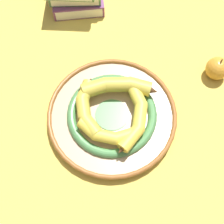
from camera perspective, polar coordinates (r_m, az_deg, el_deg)
The scene contains 7 objects.
ground_plane at distance 0.85m, azimuth -1.76°, elevation -1.05°, with size 2.80×2.80×0.00m, color gold.
decorative_bowl at distance 0.83m, azimuth -0.00°, elevation -0.63°, with size 0.35×0.35×0.04m.
banana_a at distance 0.81m, azimuth -4.74°, elevation 0.85°, with size 0.16×0.10×0.03m.
banana_b at distance 0.78m, azimuth -1.25°, elevation -3.93°, with size 0.13×0.12×0.03m.
banana_c at distance 0.80m, azimuth 4.35°, elevation -1.01°, with size 0.16×0.16×0.03m.
banana_d at distance 0.83m, azimuth 1.18°, elevation 4.69°, with size 0.14×0.19×0.04m.
apple at distance 0.93m, azimuth 18.69°, elevation 7.58°, with size 0.06×0.06×0.08m.
Camera 1 is at (-0.28, 0.16, 0.79)m, focal length 50.00 mm.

